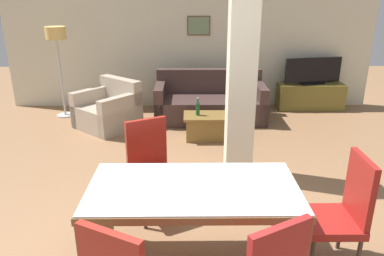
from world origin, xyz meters
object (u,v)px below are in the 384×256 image
Objects in this scene: tv_screen at (313,71)px; armchair at (109,111)px; floor_lamp at (57,41)px; dining_chair_far_left at (151,165)px; bottle at (198,109)px; sofa at (210,103)px; tv_stand at (310,96)px; dining_chair_head_right at (342,210)px; coffee_table at (207,126)px; dining_table at (193,203)px.

armchair is at bearing 4.95° from tv_screen.
dining_chair_far_left is at bearing -59.28° from floor_lamp.
bottle is 2.79m from tv_screen.
sofa is 1.52× the size of tv_stand.
bottle is (0.54, 2.09, -0.03)m from dining_chair_far_left.
tv_stand is at bearing -14.37° from dining_chair_head_right.
bottle reaches higher than coffee_table.
sofa is 1.04m from bottle.
bottle is (-1.12, 2.94, -0.03)m from dining_chair_head_right.
armchair is at bearing -165.09° from tv_stand.
dining_chair_far_left is 3.19m from sofa.
tv_screen reaches higher than armchair.
sofa is at bearing 12.61° from dining_chair_head_right.
tv_stand is 4.92m from floor_lamp.
bottle is at bearing -160.01° from armchair.
dining_chair_head_right is at bearing 126.37° from dining_chair_far_left.
bottle is (1.52, -0.57, 0.22)m from armchair.
sofa is 1.73× the size of tv_screen.
armchair is (-1.41, 3.51, -0.32)m from dining_table.
sofa is at bearing 6.32° from tv_screen.
sofa is at bearing 84.55° from coffee_table.
tv_screen is (3.81, 1.01, 0.48)m from armchair.
dining_table is 2.99m from coffee_table.
tv_screen is at bearing 0.00° from tv_stand.
dining_table is 6.04× the size of bottle.
tv_stand is (3.81, 1.01, -0.03)m from armchair.
dining_chair_head_right is at bearing -71.73° from coffee_table.
sofa is 2.95m from floor_lamp.
dining_chair_far_left is 3.55× the size of bottle.
dining_table is at bearing 152.47° from armchair.
dining_chair_head_right is 4.67m from tv_screen.
bottle is at bearing -25.72° from floor_lamp.
sofa is at bearing -126.15° from armchair.
dining_chair_head_right is at bearing -69.07° from bottle.
tv_screen is at bearing -154.01° from dining_chair_far_left.
armchair is 1.60m from floor_lamp.
dining_chair_far_left is 2.16m from bottle.
tv_screen reaches higher than bottle.
dining_chair_far_left is at bearing 42.56° from tv_screen.
armchair is at bearing 37.03° from dining_chair_head_right.
coffee_table is at bearing -134.64° from dining_chair_far_left.
dining_chair_far_left is 3.92m from floor_lamp.
dining_chair_far_left reaches higher than dining_table.
dining_chair_head_right is 0.78× the size of tv_stand.
tv_screen is at bearing -163.72° from sofa.
dining_chair_head_right is 3.12m from coffee_table.
floor_lamp is (-2.64, 1.19, 1.19)m from coffee_table.
dining_chair_head_right is 3.15m from bottle.
dining_chair_head_right is 4.40m from armchair.
dining_chair_head_right is at bearing 0.00° from dining_table.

